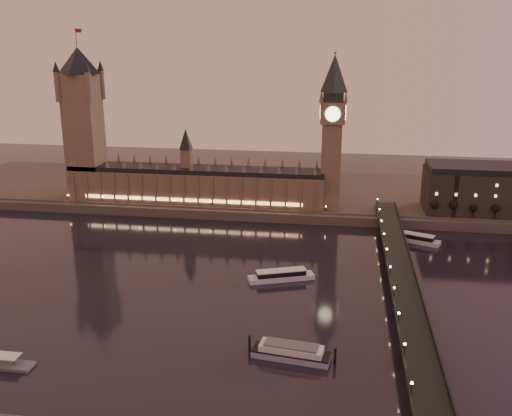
{
  "coord_description": "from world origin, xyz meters",
  "views": [
    {
      "loc": [
        61.41,
        -256.82,
        117.15
      ],
      "look_at": [
        16.29,
        35.0,
        29.36
      ],
      "focal_mm": 40.0,
      "sensor_mm": 36.0,
      "label": 1
    }
  ],
  "objects": [
    {
      "name": "bare_tree_3",
      "position": [
        158.43,
        109.0,
        14.01
      ],
      "size": [
        5.29,
        5.29,
        10.76
      ],
      "color": "black",
      "rests_on": "ground"
    },
    {
      "name": "westminster_bridge",
      "position": [
        91.61,
        0.0,
        5.52
      ],
      "size": [
        13.2,
        260.0,
        15.3
      ],
      "color": "black",
      "rests_on": "ground"
    },
    {
      "name": "far_embankment",
      "position": [
        30.0,
        165.0,
        3.0
      ],
      "size": [
        560.0,
        130.0,
        6.0
      ],
      "primitive_type": "cube",
      "color": "#423D35",
      "rests_on": "ground"
    },
    {
      "name": "bare_tree_2",
      "position": [
        145.56,
        109.0,
        14.01
      ],
      "size": [
        5.29,
        5.29,
        10.76
      ],
      "color": "black",
      "rests_on": "ground"
    },
    {
      "name": "big_ben",
      "position": [
        53.99,
        120.99,
        63.95
      ],
      "size": [
        17.68,
        17.68,
        104.0
      ],
      "color": "brown",
      "rests_on": "ground"
    },
    {
      "name": "cruise_boat_b",
      "position": [
        106.7,
        76.13,
        2.36
      ],
      "size": [
        29.57,
        17.81,
        5.35
      ],
      "rotation": [
        0.0,
        0.0,
        -0.39
      ],
      "color": "silver",
      "rests_on": "ground"
    },
    {
      "name": "bare_tree_1",
      "position": [
        132.69,
        109.0,
        14.01
      ],
      "size": [
        5.29,
        5.29,
        10.76
      ],
      "color": "black",
      "rests_on": "ground"
    },
    {
      "name": "cruise_boat_a",
      "position": [
        33.32,
        8.29,
        2.35
      ],
      "size": [
        33.8,
        18.54,
        5.34
      ],
      "rotation": [
        0.0,
        0.0,
        0.36
      ],
      "color": "silver",
      "rests_on": "ground"
    },
    {
      "name": "bare_tree_0",
      "position": [
        119.82,
        109.0,
        14.01
      ],
      "size": [
        5.29,
        5.29,
        10.76
      ],
      "color": "black",
      "rests_on": "ground"
    },
    {
      "name": "ground",
      "position": [
        0.0,
        0.0,
        0.0
      ],
      "size": [
        700.0,
        700.0,
        0.0
      ],
      "primitive_type": "plane",
      "color": "black",
      "rests_on": "ground"
    },
    {
      "name": "moored_barge",
      "position": [
        45.27,
        -64.59,
        2.67
      ],
      "size": [
        34.28,
        12.27,
        6.34
      ],
      "rotation": [
        0.0,
        0.0,
        -0.13
      ],
      "color": "#8D97B3",
      "rests_on": "ground"
    },
    {
      "name": "victoria_tower",
      "position": [
        -120.0,
        121.0,
        65.79
      ],
      "size": [
        31.68,
        31.68,
        118.0
      ],
      "color": "brown",
      "rests_on": "ground"
    },
    {
      "name": "palace_of_westminster",
      "position": [
        -40.12,
        120.99,
        21.71
      ],
      "size": [
        180.0,
        26.62,
        52.0
      ],
      "color": "brown",
      "rests_on": "ground"
    }
  ]
}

